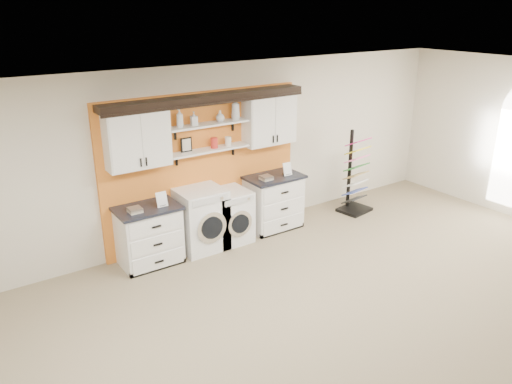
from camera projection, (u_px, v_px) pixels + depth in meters
floor at (390, 372)px, 5.25m from camera, size 10.00×10.00×0.00m
ceiling at (421, 107)px, 4.26m from camera, size 10.00×10.00×0.00m
wall_back at (203, 155)px, 7.85m from camera, size 10.00×0.00×10.00m
accent_panel at (204, 168)px, 7.89m from camera, size 3.40×0.07×2.40m
upper_cabinet_left at (137, 138)px, 6.93m from camera, size 0.90×0.35×0.84m
upper_cabinet_right at (269, 119)px, 8.12m from camera, size 0.90×0.35×0.84m
shelf_lower at (209, 150)px, 7.65m from camera, size 1.32×0.28×0.03m
shelf_upper at (208, 124)px, 7.51m from camera, size 1.32×0.28×0.03m
crown_molding at (206, 98)px, 7.38m from camera, size 3.30×0.41×0.13m
picture_frame at (186, 145)px, 7.46m from camera, size 0.18×0.02×0.22m
canister_red at (214, 143)px, 7.67m from camera, size 0.11×0.11×0.16m
canister_cream at (228, 141)px, 7.80m from camera, size 0.10×0.10×0.14m
base_cabinet_left at (149, 235)px, 7.31m from camera, size 0.92×0.66×0.90m
base_cabinet_right at (273, 202)px, 8.50m from camera, size 0.96×0.66×0.94m
washer at (201, 219)px, 7.75m from camera, size 0.71×0.71×0.99m
dryer at (229, 216)px, 8.04m from camera, size 0.61×0.71×0.86m
sample_rack at (355, 186)px, 9.17m from camera, size 0.62×0.55×1.52m
soap_bottle_a at (180, 118)px, 7.21m from camera, size 0.15×0.15×0.27m
soap_bottle_b at (194, 118)px, 7.35m from camera, size 0.10×0.10×0.20m
soap_bottle_c at (220, 116)px, 7.59m from camera, size 0.18×0.18×0.17m
soap_bottle_d at (235, 108)px, 7.70m from camera, size 0.17×0.17×0.34m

